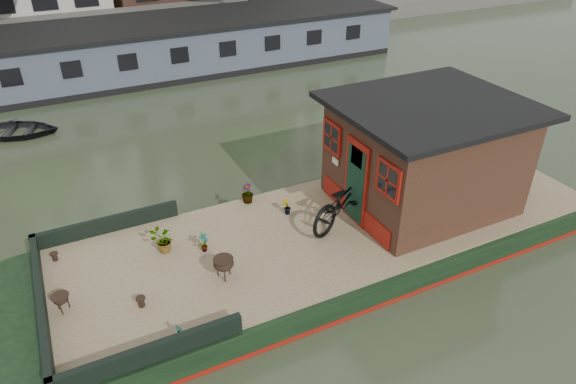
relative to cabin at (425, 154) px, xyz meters
name	(u,v)px	position (x,y,z in m)	size (l,w,h in m)	color
ground	(335,248)	(-2.19, 0.00, -1.88)	(120.00, 120.00, 0.00)	#2C3924
houseboat_hull	(282,255)	(-3.52, 0.00, -1.60)	(14.01, 4.02, 0.60)	black
houseboat_deck	(337,225)	(-2.19, 0.00, -1.25)	(11.80, 3.80, 0.05)	#9A8D5F
bow_bulwark	(93,288)	(-7.25, 0.00, -1.05)	(3.00, 4.00, 0.35)	black
cabin	(425,154)	(0.00, 0.00, 0.00)	(4.00, 3.50, 2.42)	black
bicycle	(345,198)	(-1.99, 0.06, -0.64)	(0.78, 2.23, 1.17)	black
potted_plant_a	(204,242)	(-5.07, 0.37, -1.01)	(0.23, 0.16, 0.44)	brown
potted_plant_b	(287,207)	(-2.98, 0.86, -1.06)	(0.19, 0.15, 0.34)	brown
potted_plant_c	(163,241)	(-5.79, 0.72, -0.97)	(0.46, 0.40, 0.51)	#943B2B
potted_plant_d	(247,193)	(-3.58, 1.70, -0.98)	(0.27, 0.27, 0.49)	brown
potted_plant_e	(178,332)	(-6.17, -1.69, -1.06)	(0.18, 0.12, 0.34)	brown
brazier_front	(224,268)	(-4.98, -0.55, -1.01)	(0.41, 0.41, 0.44)	black
brazier_rear	(62,303)	(-7.79, -0.15, -1.05)	(0.32, 0.32, 0.35)	black
bollard_port	(55,257)	(-7.79, 1.39, -1.14)	(0.15, 0.15, 0.17)	black
bollard_stbd	(141,302)	(-6.55, -0.63, -1.13)	(0.17, 0.17, 0.19)	black
dinghy	(13,127)	(-8.41, 9.74, -1.59)	(2.00, 2.80, 0.58)	black
far_houseboat	(167,48)	(-2.19, 14.00, -0.91)	(20.40, 4.40, 2.11)	#424D59
quay	(136,27)	(-2.19, 20.50, -1.43)	(60.00, 6.00, 0.90)	#47443F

